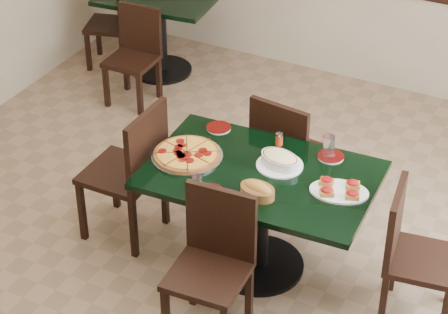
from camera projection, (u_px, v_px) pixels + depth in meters
The scene contains 20 objects.
floor at pixel (209, 253), 5.83m from camera, with size 5.50×5.50×0.00m, color #7E6149.
main_table at pixel (260, 197), 5.40m from camera, with size 1.44×0.97×0.75m.
back_table at pixel (160, 18), 7.67m from camera, with size 1.06×0.82×0.75m.
chair_far at pixel (286, 151), 5.91m from camera, with size 0.49×0.49×0.93m.
chair_near at pixel (214, 256), 5.00m from camera, with size 0.46×0.46×0.92m.
chair_right at pixel (410, 248), 5.09m from camera, with size 0.47×0.47×0.89m.
chair_left at pixel (133, 166), 5.68m from camera, with size 0.47×0.47×1.00m.
back_chair_near at pixel (136, 50), 7.31m from camera, with size 0.40×0.40×0.82m.
back_chair_left at pixel (116, 19), 7.83m from camera, with size 0.48×0.48×0.81m.
pepperoni_pizza at pixel (187, 154), 5.43m from camera, with size 0.45×0.45×0.04m.
lasagna_casserole at pixel (280, 160), 5.33m from camera, with size 0.30×0.29×0.09m.
bread_basket at pixel (258, 190), 5.08m from camera, with size 0.24×0.18×0.09m.
bruschetta_platter at pixel (339, 189), 5.11m from camera, with size 0.40×0.32×0.05m.
side_plate_near at pixel (210, 193), 5.11m from camera, with size 0.18×0.18×0.02m.
side_plate_far_r at pixel (331, 156), 5.43m from camera, with size 0.17×0.17×0.03m.
side_plate_far_l at pixel (219, 128), 5.71m from camera, with size 0.16×0.16×0.02m.
napkin_setting at pixel (218, 200), 5.06m from camera, with size 0.21×0.21×0.01m.
water_glass_a at pixel (328, 147), 5.39m from camera, with size 0.07×0.07×0.16m, color white.
water_glass_b at pixel (197, 186), 5.07m from camera, with size 0.06×0.06×0.13m, color white.
pepper_shaker at pixel (279, 139), 5.53m from camera, with size 0.05×0.05×0.08m.
Camera 1 is at (2.15, -3.94, 3.77)m, focal length 70.00 mm.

